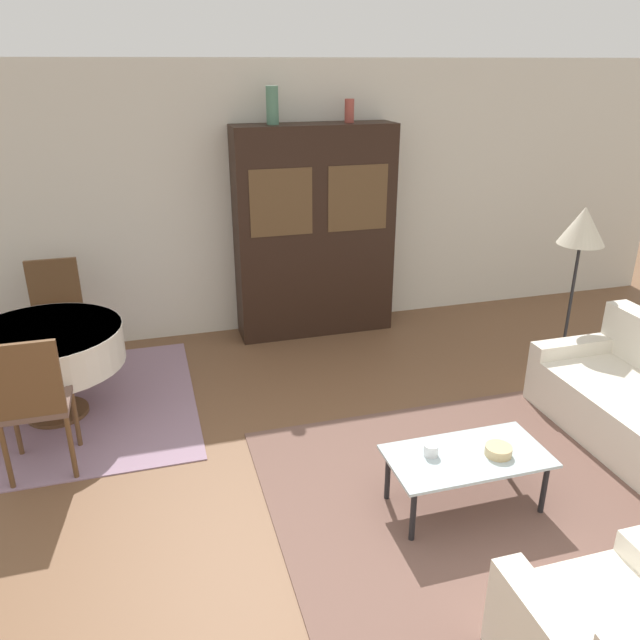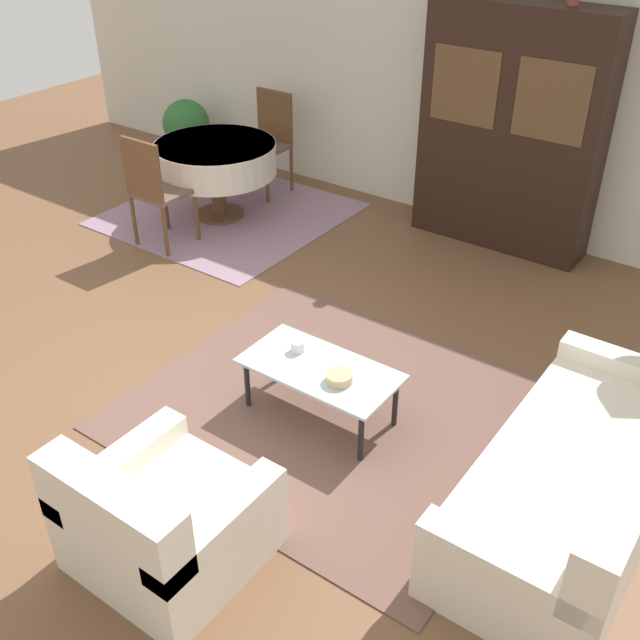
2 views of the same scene
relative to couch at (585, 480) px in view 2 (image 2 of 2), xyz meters
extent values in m
plane|color=brown|center=(-2.53, -0.45, -0.28)|extent=(14.00, 14.00, 0.00)
cube|color=beige|center=(-2.53, 3.18, 1.07)|extent=(10.00, 0.06, 2.70)
cube|color=brown|center=(-1.63, -0.04, -0.28)|extent=(2.54, 2.25, 0.01)
cube|color=gray|center=(-4.26, 1.88, -0.28)|extent=(2.10, 2.08, 0.01)
cube|color=silver|center=(-0.06, 0.00, -0.08)|extent=(0.89, 2.01, 0.40)
cube|color=silver|center=(-0.06, -0.93, 0.18)|extent=(0.89, 0.16, 0.12)
cube|color=silver|center=(-0.06, 0.93, 0.18)|extent=(0.89, 0.16, 0.12)
cube|color=silver|center=(-1.65, -1.49, -0.09)|extent=(0.86, 0.86, 0.39)
cube|color=silver|center=(-1.65, -1.82, 0.30)|extent=(0.86, 0.20, 0.38)
cube|color=silver|center=(-2.00, -1.49, 0.17)|extent=(0.16, 0.86, 0.12)
cube|color=silver|center=(-1.29, -1.49, 0.17)|extent=(0.16, 0.86, 0.12)
cylinder|color=black|center=(-2.13, -0.33, -0.09)|extent=(0.04, 0.04, 0.36)
cylinder|color=black|center=(-1.23, -0.33, -0.09)|extent=(0.04, 0.04, 0.36)
cylinder|color=black|center=(-2.13, 0.07, -0.09)|extent=(0.04, 0.04, 0.36)
cylinder|color=black|center=(-1.23, 0.07, -0.09)|extent=(0.04, 0.04, 0.36)
cube|color=silver|center=(-1.68, -0.13, 0.10)|extent=(1.01, 0.52, 0.02)
cube|color=black|center=(-1.82, 2.92, 0.78)|extent=(1.59, 0.42, 2.12)
cube|color=brown|center=(-2.20, 2.71, 1.15)|extent=(0.61, 0.01, 0.64)
cube|color=brown|center=(-1.44, 2.71, 1.15)|extent=(0.61, 0.01, 0.64)
cylinder|color=brown|center=(-4.31, 1.80, -0.26)|extent=(0.48, 0.48, 0.03)
cylinder|color=brown|center=(-4.31, 1.80, -0.05)|extent=(0.14, 0.14, 0.44)
cylinder|color=silver|center=(-4.31, 1.80, 0.32)|extent=(1.17, 1.17, 0.30)
cylinder|color=silver|center=(-4.31, 1.80, 0.46)|extent=(1.18, 1.18, 0.03)
cylinder|color=brown|center=(-4.51, 1.28, -0.03)|extent=(0.04, 0.04, 0.48)
cylinder|color=brown|center=(-4.11, 1.28, -0.03)|extent=(0.04, 0.04, 0.48)
cylinder|color=brown|center=(-4.51, 0.88, -0.03)|extent=(0.04, 0.04, 0.48)
cylinder|color=brown|center=(-4.11, 0.88, -0.03)|extent=(0.04, 0.04, 0.48)
cube|color=brown|center=(-4.31, 1.08, 0.22)|extent=(0.44, 0.44, 0.04)
cube|color=brown|center=(-4.31, 0.88, 0.51)|extent=(0.44, 0.04, 0.52)
cylinder|color=brown|center=(-4.11, 2.33, -0.03)|extent=(0.04, 0.04, 0.48)
cylinder|color=brown|center=(-4.51, 2.33, -0.03)|extent=(0.04, 0.04, 0.48)
cylinder|color=brown|center=(-4.11, 2.73, -0.03)|extent=(0.04, 0.04, 0.48)
cylinder|color=brown|center=(-4.51, 2.73, -0.03)|extent=(0.04, 0.04, 0.48)
cube|color=brown|center=(-4.31, 2.53, 0.22)|extent=(0.44, 0.44, 0.04)
cube|color=brown|center=(-4.31, 2.73, 0.51)|extent=(0.44, 0.04, 0.52)
cylinder|color=white|center=(-1.90, -0.06, 0.15)|extent=(0.09, 0.09, 0.08)
cylinder|color=tan|center=(-1.50, -0.18, 0.14)|extent=(0.17, 0.17, 0.06)
cylinder|color=#4C4C51|center=(-5.60, 2.70, -0.16)|extent=(0.27, 0.27, 0.24)
sphere|color=#2D6B33|center=(-5.60, 2.70, 0.19)|extent=(0.53, 0.53, 0.53)
camera|label=1|loc=(-3.47, -3.01, 2.38)|focal=35.00mm
camera|label=2|loc=(0.54, -3.22, 2.93)|focal=42.00mm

